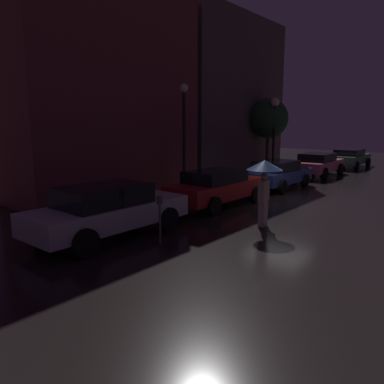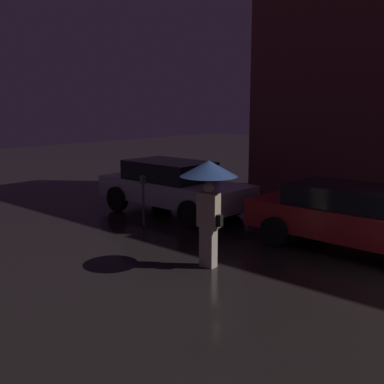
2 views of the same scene
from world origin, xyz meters
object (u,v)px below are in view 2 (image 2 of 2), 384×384
Objects in this scene: parked_car_red at (352,216)px; pedestrian_with_umbrella at (209,182)px; parking_meter at (143,195)px; parked_car_silver at (173,186)px.

pedestrian_with_umbrella is (-1.55, -2.83, 0.90)m from parked_car_red.
parked_car_red reaches higher than parking_meter.
pedestrian_with_umbrella is at bearing -117.60° from parked_car_red.
parking_meter is (0.47, -1.53, 0.01)m from parked_car_silver.
parked_car_silver reaches higher than parking_meter.
parking_meter is at bearing -72.34° from parked_car_silver.
parked_car_silver reaches higher than parked_car_red.
parked_car_silver is 1.02× the size of parked_car_red.
parked_car_red is at bearing 18.46° from parking_meter.
parked_car_silver is 1.60m from parking_meter.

